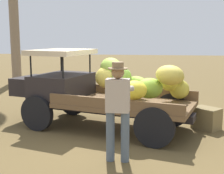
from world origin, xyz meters
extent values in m
plane|color=brown|center=(0.00, 0.00, 0.00)|extent=(60.00, 60.00, 0.00)
cube|color=black|center=(0.35, -0.30, 0.46)|extent=(3.97, 1.49, 0.16)
cylinder|color=black|center=(1.97, 0.09, 0.41)|extent=(0.83, 0.35, 0.82)
cylinder|color=black|center=(1.54, -1.45, 0.41)|extent=(0.83, 0.35, 0.82)
cylinder|color=black|center=(-0.73, 0.83, 0.41)|extent=(0.83, 0.35, 0.82)
cylinder|color=black|center=(-1.16, -0.71, 0.41)|extent=(0.83, 0.35, 0.82)
cube|color=brown|center=(-0.08, -0.18, 0.64)|extent=(3.35, 2.46, 0.10)
cube|color=brown|center=(0.13, 0.59, 0.80)|extent=(2.91, 0.88, 0.22)
cube|color=brown|center=(-0.29, -0.95, 0.80)|extent=(2.91, 0.88, 0.22)
cube|color=black|center=(1.56, -0.63, 0.97)|extent=(1.47, 1.76, 0.55)
cube|color=black|center=(2.43, -0.87, 0.91)|extent=(0.96, 1.21, 0.44)
cylinder|color=black|center=(2.16, -0.12, 1.52)|extent=(0.04, 0.04, 0.55)
cylinder|color=black|center=(1.81, -1.37, 1.52)|extent=(0.04, 0.04, 0.55)
cylinder|color=black|center=(1.31, 0.11, 1.52)|extent=(0.04, 0.04, 0.55)
cylinder|color=black|center=(0.96, -1.14, 1.52)|extent=(0.04, 0.04, 0.55)
cube|color=beige|center=(1.56, -0.63, 1.79)|extent=(1.58, 1.79, 0.12)
ellipsoid|color=#86AE32|center=(-0.61, 0.07, 1.06)|extent=(0.82, 0.81, 0.58)
ellipsoid|color=gold|center=(-1.06, -0.43, 1.17)|extent=(0.58, 0.60, 0.58)
ellipsoid|color=#80AB3E|center=(0.04, -0.36, 1.23)|extent=(0.59, 0.54, 0.51)
ellipsoid|color=#96BA43|center=(0.34, -0.65, 1.42)|extent=(0.87, 0.87, 0.61)
ellipsoid|color=gold|center=(-1.03, 0.19, 1.37)|extent=(0.79, 0.76, 0.44)
ellipsoid|color=gold|center=(0.41, -0.54, 1.20)|extent=(0.68, 0.62, 0.59)
ellipsoid|color=gold|center=(-1.10, -0.36, 1.25)|extent=(0.72, 0.66, 0.38)
ellipsoid|color=yellow|center=(-0.31, 0.52, 1.09)|extent=(0.63, 0.64, 0.48)
ellipsoid|color=gold|center=(-1.29, -0.48, 0.96)|extent=(0.48, 0.46, 0.48)
ellipsoid|color=#87AE35|center=(-0.31, -0.55, 1.03)|extent=(0.82, 0.80, 0.53)
cylinder|color=slate|center=(0.02, 1.59, 0.45)|extent=(0.15, 0.15, 0.89)
cylinder|color=slate|center=(-0.24, 1.59, 0.45)|extent=(0.15, 0.15, 0.89)
cube|color=#B9A89A|center=(-0.11, 1.59, 1.18)|extent=(0.40, 0.25, 0.57)
cylinder|color=#B9A89A|center=(-0.01, 1.49, 1.26)|extent=(0.32, 0.38, 0.10)
cylinder|color=#B9A89A|center=(-0.21, 1.49, 1.26)|extent=(0.33, 0.37, 0.10)
sphere|color=#946E49|center=(-0.11, 1.59, 1.57)|extent=(0.22, 0.22, 0.22)
cylinder|color=#90734F|center=(-0.11, 1.59, 1.64)|extent=(0.34, 0.34, 0.02)
cylinder|color=#90734F|center=(-0.11, 1.59, 1.70)|extent=(0.20, 0.20, 0.10)
cube|color=olive|center=(-1.96, -0.60, 0.26)|extent=(0.72, 0.71, 0.51)
camera|label=1|loc=(-0.74, 6.70, 2.17)|focal=49.41mm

